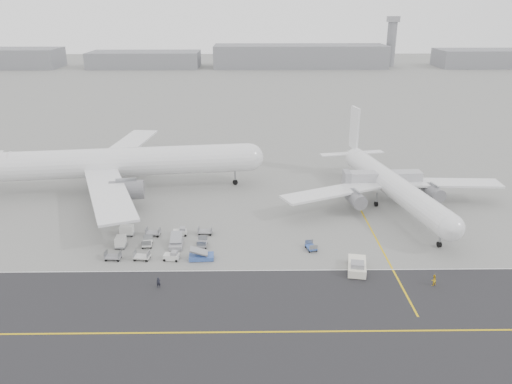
{
  "coord_description": "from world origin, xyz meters",
  "views": [
    {
      "loc": [
        7.22,
        -71.68,
        39.96
      ],
      "look_at": [
        8.38,
        12.0,
        7.94
      ],
      "focal_mm": 35.0,
      "sensor_mm": 36.0,
      "label": 1
    }
  ],
  "objects_px": {
    "control_tower": "(391,41)",
    "ground_crew_b": "(434,280)",
    "ground_crew_a": "(159,283)",
    "jet_bridge": "(384,180)",
    "airliner_b": "(391,184)",
    "pushback_tug": "(357,266)",
    "airliner_a": "(118,163)"
  },
  "relations": [
    {
      "from": "ground_crew_a",
      "to": "jet_bridge",
      "type": "bearing_deg",
      "value": 26.86
    },
    {
      "from": "control_tower",
      "to": "airliner_b",
      "type": "bearing_deg",
      "value": -104.81
    },
    {
      "from": "jet_bridge",
      "to": "ground_crew_b",
      "type": "height_order",
      "value": "jet_bridge"
    },
    {
      "from": "airliner_b",
      "to": "ground_crew_b",
      "type": "distance_m",
      "value": 31.67
    },
    {
      "from": "control_tower",
      "to": "jet_bridge",
      "type": "relative_size",
      "value": 1.79
    },
    {
      "from": "airliner_a",
      "to": "ground_crew_a",
      "type": "distance_m",
      "value": 44.69
    },
    {
      "from": "airliner_b",
      "to": "pushback_tug",
      "type": "relative_size",
      "value": 6.21
    },
    {
      "from": "ground_crew_b",
      "to": "ground_crew_a",
      "type": "bearing_deg",
      "value": -22.24
    },
    {
      "from": "airliner_a",
      "to": "ground_crew_b",
      "type": "distance_m",
      "value": 70.54
    },
    {
      "from": "airliner_a",
      "to": "airliner_b",
      "type": "bearing_deg",
      "value": -106.73
    },
    {
      "from": "airliner_b",
      "to": "ground_crew_a",
      "type": "relative_size",
      "value": 28.39
    },
    {
      "from": "airliner_b",
      "to": "pushback_tug",
      "type": "bearing_deg",
      "value": -125.57
    },
    {
      "from": "pushback_tug",
      "to": "ground_crew_b",
      "type": "relative_size",
      "value": 4.36
    },
    {
      "from": "control_tower",
      "to": "pushback_tug",
      "type": "bearing_deg",
      "value": -105.83
    },
    {
      "from": "airliner_b",
      "to": "jet_bridge",
      "type": "distance_m",
      "value": 3.34
    },
    {
      "from": "ground_crew_a",
      "to": "ground_crew_b",
      "type": "xyz_separation_m",
      "value": [
        41.2,
        0.11,
        0.04
      ]
    },
    {
      "from": "airliner_b",
      "to": "pushback_tug",
      "type": "height_order",
      "value": "airliner_b"
    },
    {
      "from": "jet_bridge",
      "to": "control_tower",
      "type": "bearing_deg",
      "value": 73.08
    },
    {
      "from": "control_tower",
      "to": "ground_crew_b",
      "type": "bearing_deg",
      "value": -103.48
    },
    {
      "from": "pushback_tug",
      "to": "airliner_b",
      "type": "bearing_deg",
      "value": 76.57
    },
    {
      "from": "control_tower",
      "to": "ground_crew_b",
      "type": "distance_m",
      "value": 280.08
    },
    {
      "from": "jet_bridge",
      "to": "ground_crew_b",
      "type": "distance_m",
      "value": 34.85
    },
    {
      "from": "control_tower",
      "to": "pushback_tug",
      "type": "distance_m",
      "value": 278.56
    },
    {
      "from": "airliner_a",
      "to": "jet_bridge",
      "type": "bearing_deg",
      "value": -103.67
    },
    {
      "from": "airliner_a",
      "to": "airliner_b",
      "type": "height_order",
      "value": "airliner_a"
    },
    {
      "from": "ground_crew_b",
      "to": "control_tower",
      "type": "bearing_deg",
      "value": -125.87
    },
    {
      "from": "airliner_a",
      "to": "pushback_tug",
      "type": "distance_m",
      "value": 59.47
    },
    {
      "from": "pushback_tug",
      "to": "jet_bridge",
      "type": "distance_m",
      "value": 32.64
    },
    {
      "from": "airliner_a",
      "to": "pushback_tug",
      "type": "relative_size",
      "value": 8.52
    },
    {
      "from": "airliner_b",
      "to": "pushback_tug",
      "type": "xyz_separation_m",
      "value": [
        -12.27,
        -27.03,
        -3.93
      ]
    },
    {
      "from": "control_tower",
      "to": "jet_bridge",
      "type": "xyz_separation_m",
      "value": [
        -64.28,
        -237.3,
        -11.67
      ]
    },
    {
      "from": "control_tower",
      "to": "ground_crew_b",
      "type": "relative_size",
      "value": 17.65
    }
  ]
}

